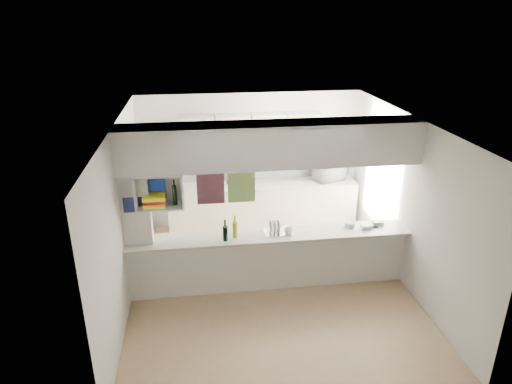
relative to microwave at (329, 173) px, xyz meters
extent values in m
plane|color=#A5825F|center=(-1.51, -2.13, -1.07)|extent=(4.80, 4.80, 0.00)
plane|color=white|center=(-1.51, -2.13, 1.53)|extent=(4.80, 4.80, 0.00)
plane|color=silver|center=(-1.51, 0.27, 0.23)|extent=(4.20, 0.00, 4.20)
plane|color=silver|center=(-3.61, -2.13, 0.23)|extent=(0.00, 4.80, 4.80)
plane|color=silver|center=(0.59, -2.13, 0.23)|extent=(0.00, 4.80, 4.80)
cube|color=silver|center=(-1.51, -2.13, -0.63)|extent=(4.20, 0.15, 0.88)
cube|color=#BCB4A5|center=(-1.51, -2.13, -0.17)|extent=(4.20, 0.50, 0.04)
cube|color=white|center=(-1.51, -2.13, 1.23)|extent=(4.20, 0.50, 0.60)
cube|color=silver|center=(-3.41, -2.13, 0.23)|extent=(0.40, 0.18, 2.60)
cube|color=#191E4C|center=(-3.41, -2.22, 0.48)|extent=(0.30, 0.01, 0.22)
cube|color=white|center=(-3.41, -2.22, 0.25)|extent=(0.30, 0.01, 0.24)
cube|color=black|center=(-2.36, -1.91, 0.61)|extent=(0.40, 0.02, 0.62)
cube|color=#197059|center=(-1.91, -1.91, 0.61)|extent=(0.40, 0.02, 0.62)
cube|color=white|center=(-3.06, -2.23, 0.44)|extent=(0.65, 0.35, 0.02)
cube|color=white|center=(-3.06, -2.23, 0.92)|extent=(0.65, 0.35, 0.02)
cube|color=white|center=(-3.06, -2.07, 0.68)|extent=(0.65, 0.02, 0.50)
cube|color=white|center=(-3.37, -2.23, 0.68)|extent=(0.02, 0.35, 0.50)
cube|color=white|center=(-2.74, -2.23, 0.68)|extent=(0.02, 0.35, 0.50)
cube|color=yellow|center=(-3.14, -2.23, 0.48)|extent=(0.30, 0.24, 0.05)
cube|color=#A91716|center=(-3.14, -2.23, 0.53)|extent=(0.28, 0.22, 0.05)
cube|color=yellow|center=(-3.14, -2.23, 0.58)|extent=(0.30, 0.24, 0.05)
cube|color=#0E2C9D|center=(-3.11, -2.10, 0.68)|extent=(0.26, 0.02, 0.34)
cylinder|color=black|center=(-2.86, -2.23, 0.59)|extent=(0.06, 0.06, 0.28)
cube|color=beige|center=(-1.31, -0.03, -0.62)|extent=(3.60, 0.60, 0.90)
cube|color=#BCB4A5|center=(-1.31, -0.03, -0.17)|extent=(3.60, 0.63, 0.03)
cube|color=silver|center=(-1.31, 0.26, 0.15)|extent=(3.60, 0.03, 0.60)
cube|color=beige|center=(-1.51, 0.10, 0.81)|extent=(2.62, 0.34, 0.72)
cube|color=white|center=(-0.76, 0.03, 0.41)|extent=(0.60, 0.46, 0.12)
cube|color=silver|center=(-0.76, -0.20, 0.37)|extent=(0.60, 0.02, 0.05)
imported|color=white|center=(0.00, 0.00, 0.00)|extent=(0.64, 0.53, 0.30)
imported|color=#0E2C9D|center=(-0.02, 0.01, 0.19)|extent=(0.27, 0.27, 0.07)
cube|color=silver|center=(-1.40, -2.09, -0.14)|extent=(0.41, 0.32, 0.01)
cylinder|color=white|center=(-1.49, -2.09, -0.04)|extent=(0.02, 0.20, 0.19)
cylinder|color=white|center=(-1.44, -2.09, -0.04)|extent=(0.02, 0.20, 0.19)
cylinder|color=white|center=(-1.38, -2.09, -0.04)|extent=(0.02, 0.20, 0.19)
imported|color=white|center=(-1.25, -2.18, -0.09)|extent=(0.13, 0.13, 0.09)
cylinder|color=black|center=(-2.18, -2.23, -0.04)|extent=(0.07, 0.07, 0.23)
cylinder|color=black|center=(-2.18, -2.23, 0.12)|extent=(0.03, 0.03, 0.10)
cylinder|color=olive|center=(-2.03, -2.15, -0.03)|extent=(0.07, 0.07, 0.24)
cylinder|color=olive|center=(-2.03, -2.15, 0.14)|extent=(0.03, 0.03, 0.10)
cylinder|color=silver|center=(-0.26, -2.05, -0.11)|extent=(0.15, 0.15, 0.08)
cube|color=silver|center=(-0.03, -2.15, -0.12)|extent=(0.15, 0.11, 0.07)
cube|color=silver|center=(0.19, -2.05, -0.12)|extent=(0.15, 0.11, 0.07)
cube|color=black|center=(0.09, -2.12, -0.15)|extent=(0.14, 0.07, 0.01)
cylinder|color=black|center=(-1.53, 0.02, -0.09)|extent=(0.10, 0.10, 0.13)
cube|color=#53351C|center=(-1.94, 0.05, -0.06)|extent=(0.11, 0.10, 0.18)
camera|label=1|loc=(-2.53, -8.08, 2.96)|focal=32.00mm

